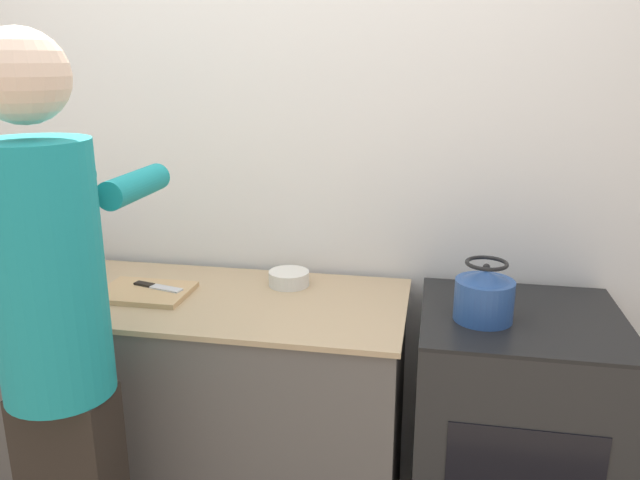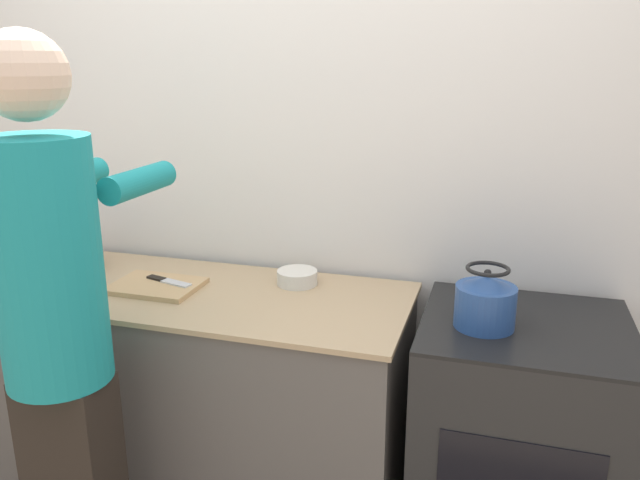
# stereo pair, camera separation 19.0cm
# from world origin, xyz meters

# --- Properties ---
(wall_back) EXTENTS (8.00, 0.05, 2.60)m
(wall_back) POSITION_xyz_m (0.00, 0.66, 1.30)
(wall_back) COLOR white
(wall_back) RESTS_ON ground_plane
(counter) EXTENTS (1.64, 0.62, 0.90)m
(counter) POSITION_xyz_m (-0.34, 0.30, 0.45)
(counter) COLOR #5B5651
(counter) RESTS_ON ground_plane
(oven) EXTENTS (0.62, 0.59, 0.92)m
(oven) POSITION_xyz_m (0.84, 0.29, 0.46)
(oven) COLOR black
(oven) RESTS_ON ground_plane
(person) EXTENTS (0.33, 0.57, 1.76)m
(person) POSITION_xyz_m (-0.42, -0.23, 0.98)
(person) COLOR black
(person) RESTS_ON ground_plane
(cutting_board) EXTENTS (0.30, 0.23, 0.02)m
(cutting_board) POSITION_xyz_m (-0.42, 0.27, 0.91)
(cutting_board) COLOR tan
(cutting_board) RESTS_ON counter
(knife) EXTENTS (0.19, 0.08, 0.01)m
(knife) POSITION_xyz_m (-0.39, 0.30, 0.92)
(knife) COLOR silver
(knife) RESTS_ON cutting_board
(kettle) EXTENTS (0.18, 0.18, 0.19)m
(kettle) POSITION_xyz_m (0.71, 0.23, 1.00)
(kettle) COLOR #284C8C
(kettle) RESTS_ON oven
(bowl_prep) EXTENTS (0.18, 0.18, 0.08)m
(bowl_prep) POSITION_xyz_m (-0.98, 0.33, 0.94)
(bowl_prep) COLOR silver
(bowl_prep) RESTS_ON counter
(bowl_mixing) EXTENTS (0.15, 0.15, 0.05)m
(bowl_mixing) POSITION_xyz_m (0.05, 0.46, 0.93)
(bowl_mixing) COLOR silver
(bowl_mixing) RESTS_ON counter
(canister_jar) EXTENTS (0.15, 0.15, 0.15)m
(canister_jar) POSITION_xyz_m (-0.80, 0.37, 0.98)
(canister_jar) COLOR #4C4C51
(canister_jar) RESTS_ON counter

